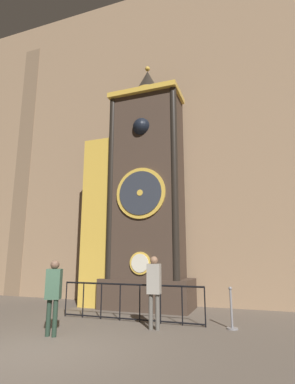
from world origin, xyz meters
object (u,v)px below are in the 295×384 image
Objects in this scene: visitor_far at (154,285)px; visitor_near at (53,290)px; clock_tower at (138,198)px; stanchion_post at (232,315)px.

visitor_near is at bearing -149.15° from visitor_far.
clock_tower reaches higher than visitor_near.
stanchion_post is at bearing 10.18° from visitor_near.
clock_tower is 5.12m from visitor_near.
visitor_far is (1.57, -2.77, -2.87)m from clock_tower.
stanchion_post is (3.88, 2.14, -0.69)m from visitor_near.
visitor_far reaches higher than visitor_near.
clock_tower is 5.55× the size of visitor_near.
stanchion_post is at bearing -30.80° from clock_tower.
visitor_near is 0.95× the size of visitor_far.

